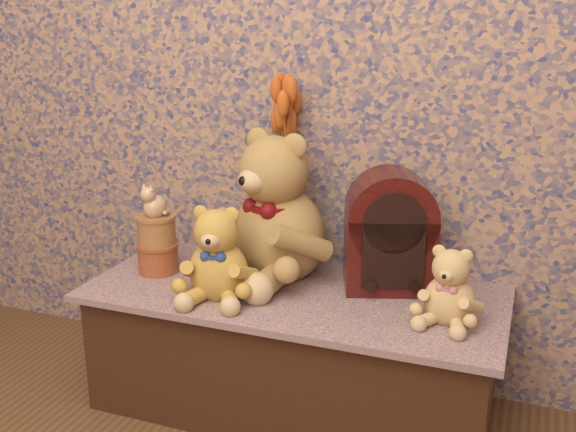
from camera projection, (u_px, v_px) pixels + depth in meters
name	position (u px, v px, depth m)	size (l,w,h in m)	color
display_shelf	(294.00, 349.00, 2.00)	(1.21, 0.54, 0.38)	#384573
teddy_large	(279.00, 199.00, 2.00)	(0.38, 0.45, 0.48)	#A67540
teddy_medium	(218.00, 248.00, 1.87)	(0.23, 0.27, 0.29)	#B08731
teddy_small	(451.00, 281.00, 1.71)	(0.18, 0.21, 0.22)	tan
cathedral_radio	(390.00, 230.00, 1.92)	(0.25, 0.18, 0.35)	#3A0B0A
ceramic_vase	(288.00, 231.00, 2.11)	(0.13, 0.13, 0.22)	tan
dried_stalks	(288.00, 126.00, 2.02)	(0.24, 0.24, 0.45)	#CC5B20
biscuit_tin_lower	(158.00, 258.00, 2.07)	(0.12, 0.12, 0.09)	#B16E34
biscuit_tin_upper	(157.00, 231.00, 2.05)	(0.12, 0.12, 0.09)	tan
cat_figurine	(155.00, 199.00, 2.02)	(0.08, 0.09, 0.11)	silver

